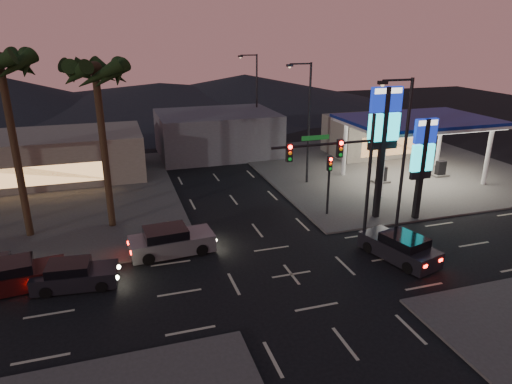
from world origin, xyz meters
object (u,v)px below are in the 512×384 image
object	(u,v)px
gas_station	(417,123)
car_lane_a_front	(74,275)
suv_station	(400,248)
traffic_signal_mast	(343,165)
car_lane_b_front	(171,241)
pylon_sign_short	(423,154)
pylon_sign_tall	(384,127)
car_lane_a_mid	(15,276)

from	to	relation	value
gas_station	car_lane_a_front	size ratio (longest dim) A/B	2.81
gas_station	car_lane_a_front	bearing A→B (deg)	-160.04
gas_station	suv_station	world-z (taller)	gas_station
suv_station	gas_station	bearing A→B (deg)	52.18
gas_station	traffic_signal_mast	size ratio (longest dim) A/B	1.53
traffic_signal_mast	suv_station	size ratio (longest dim) A/B	1.62
gas_station	car_lane_b_front	distance (m)	23.46
car_lane_a_front	car_lane_b_front	distance (m)	5.63
pylon_sign_short	car_lane_b_front	size ratio (longest dim) A/B	1.38
pylon_sign_tall	car_lane_a_mid	xyz separation A→B (m)	(-22.26, -2.59, -5.69)
traffic_signal_mast	car_lane_b_front	xyz separation A→B (m)	(-9.55, 2.49, -4.48)
pylon_sign_tall	suv_station	size ratio (longest dim) A/B	1.83
gas_station	pylon_sign_tall	distance (m)	10.01
traffic_signal_mast	car_lane_a_mid	distance (m)	18.11
pylon_sign_short	car_lane_a_front	distance (m)	22.43
car_lane_a_mid	suv_station	distance (m)	20.52
gas_station	car_lane_a_mid	xyz separation A→B (m)	(-29.76, -9.09, -4.38)
suv_station	car_lane_b_front	bearing A→B (deg)	159.14
gas_station	car_lane_a_mid	world-z (taller)	gas_station
suv_station	pylon_sign_tall	bearing A→B (deg)	70.88
gas_station	pylon_sign_tall	world-z (taller)	pylon_sign_tall
pylon_sign_short	car_lane_b_front	xyz separation A→B (m)	(-16.79, -0.02, -3.91)
pylon_sign_tall	suv_station	distance (m)	8.30
pylon_sign_tall	traffic_signal_mast	bearing A→B (deg)	-143.48
pylon_sign_tall	car_lane_a_front	size ratio (longest dim) A/B	2.07
suv_station	car_lane_a_mid	bearing A→B (deg)	171.24
pylon_sign_tall	car_lane_a_mid	bearing A→B (deg)	-173.37
car_lane_a_mid	pylon_sign_short	bearing A→B (deg)	3.66
pylon_sign_tall	car_lane_a_front	world-z (taller)	pylon_sign_tall
car_lane_a_front	suv_station	world-z (taller)	suv_station
pylon_sign_short	pylon_sign_tall	bearing A→B (deg)	158.20
gas_station	car_lane_b_front	bearing A→B (deg)	-160.96
traffic_signal_mast	car_lane_b_front	bearing A→B (deg)	165.38
traffic_signal_mast	car_lane_b_front	distance (m)	10.84
gas_station	car_lane_a_front	world-z (taller)	gas_station
car_lane_a_front	car_lane_a_mid	bearing A→B (deg)	165.93
traffic_signal_mast	car_lane_a_front	world-z (taller)	traffic_signal_mast
gas_station	suv_station	xyz separation A→B (m)	(-9.48, -12.21, -4.37)
pylon_sign_short	suv_station	bearing A→B (deg)	-133.56
pylon_sign_tall	car_lane_b_front	bearing A→B (deg)	-175.92
car_lane_b_front	pylon_sign_short	bearing A→B (deg)	0.07
car_lane_a_front	suv_station	distance (m)	17.64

